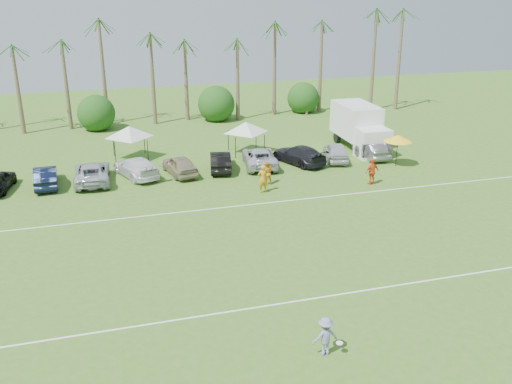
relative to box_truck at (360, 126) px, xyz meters
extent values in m
plane|color=#3D661E|center=(-15.50, -24.21, -1.97)|extent=(120.00, 120.00, 0.00)
cube|color=white|center=(-15.50, -22.21, -1.96)|extent=(80.00, 0.10, 0.01)
cube|color=white|center=(-15.50, -10.21, -1.96)|extent=(80.00, 0.10, 0.01)
cone|color=brown|center=(-27.50, 13.79, 3.03)|extent=(0.44, 0.44, 10.00)
cone|color=brown|center=(-23.50, 13.79, 3.53)|extent=(0.44, 0.44, 11.00)
cone|color=brown|center=(-19.50, 13.79, 2.03)|extent=(0.44, 0.44, 8.00)
cone|color=brown|center=(-15.50, 13.79, 2.53)|extent=(0.44, 0.44, 9.00)
cone|color=brown|center=(-11.50, 13.79, 3.03)|extent=(0.44, 0.44, 10.00)
cone|color=brown|center=(-7.50, 13.79, 3.53)|extent=(0.44, 0.44, 11.00)
cone|color=brown|center=(-2.50, 13.79, 2.03)|extent=(0.44, 0.44, 8.00)
cone|color=brown|center=(2.50, 13.79, 2.53)|extent=(0.44, 0.44, 9.00)
cone|color=brown|center=(7.50, 13.79, 3.03)|extent=(0.44, 0.44, 10.00)
cone|color=brown|center=(11.50, 13.79, 3.53)|extent=(0.44, 0.44, 11.00)
cylinder|color=brown|center=(-21.50, 14.79, -1.27)|extent=(0.30, 0.30, 1.40)
sphere|color=#164212|center=(-21.50, 14.79, -0.17)|extent=(4.00, 4.00, 4.00)
cylinder|color=brown|center=(-9.50, 14.79, -1.27)|extent=(0.30, 0.30, 1.40)
sphere|color=#164212|center=(-9.50, 14.79, -0.17)|extent=(4.00, 4.00, 4.00)
cylinder|color=brown|center=(0.50, 14.79, -1.27)|extent=(0.30, 0.30, 1.40)
sphere|color=#164212|center=(0.50, 14.79, -0.17)|extent=(4.00, 4.00, 4.00)
imported|color=orange|center=(-11.19, -8.22, -0.98)|extent=(0.77, 0.56, 1.98)
imported|color=orange|center=(-10.39, -6.64, -1.14)|extent=(0.89, 0.74, 1.64)
imported|color=#E45119|center=(-3.28, -8.80, -1.02)|extent=(1.18, 0.68, 1.89)
cube|color=white|center=(0.03, 0.89, 0.32)|extent=(2.94, 5.21, 2.78)
cube|color=white|center=(-0.08, -2.67, -0.80)|extent=(2.62, 2.08, 2.34)
cube|color=black|center=(-0.11, -3.50, -1.13)|extent=(2.57, 0.41, 1.11)
cube|color=#E5590C|center=(1.43, 0.85, -0.18)|extent=(0.08, 1.78, 1.00)
cylinder|color=black|center=(-1.19, -2.41, -1.46)|extent=(0.37, 1.01, 1.00)
cylinder|color=black|center=(1.04, -2.48, -1.46)|extent=(0.37, 1.01, 1.00)
cylinder|color=black|center=(-1.04, 2.26, -1.46)|extent=(0.37, 1.01, 1.00)
cylinder|color=black|center=(1.18, 2.19, -1.46)|extent=(0.37, 1.01, 1.00)
cylinder|color=black|center=(-20.45, 1.05, -1.06)|extent=(0.06, 0.06, 1.81)
cylinder|color=black|center=(-17.93, 1.05, -1.06)|extent=(0.06, 0.06, 1.81)
cylinder|color=black|center=(-20.45, 3.58, -1.06)|extent=(0.06, 0.06, 1.81)
cylinder|color=black|center=(-17.93, 3.58, -1.06)|extent=(0.06, 0.06, 1.81)
pyramid|color=silver|center=(-19.19, 2.31, 0.76)|extent=(3.92, 3.92, 0.91)
cylinder|color=black|center=(-10.97, 0.12, -1.08)|extent=(0.06, 0.06, 1.77)
cylinder|color=black|center=(-8.51, 0.12, -1.08)|extent=(0.06, 0.06, 1.77)
cylinder|color=black|center=(-10.97, 2.58, -1.08)|extent=(0.06, 0.06, 1.77)
cylinder|color=black|center=(-8.51, 2.58, -1.08)|extent=(0.06, 0.06, 1.77)
pyramid|color=silver|center=(-9.74, 1.35, 0.69)|extent=(3.83, 3.83, 0.89)
cylinder|color=black|center=(0.54, -5.44, -0.85)|extent=(0.05, 0.05, 2.23)
cone|color=yellow|center=(0.54, -5.44, 0.27)|extent=(2.23, 2.23, 0.51)
imported|color=#807BAF|center=(-14.14, -26.16, -1.16)|extent=(1.06, 0.63, 1.60)
cylinder|color=white|center=(-13.62, -26.36, -1.44)|extent=(0.27, 0.27, 0.03)
imported|color=black|center=(-25.45, -2.70, -1.24)|extent=(1.74, 4.45, 1.44)
imported|color=#B0B3BA|center=(-22.30, -2.77, -1.24)|extent=(2.59, 5.28, 1.44)
imported|color=white|center=(-19.15, -2.35, -1.24)|extent=(3.54, 5.35, 1.44)
imported|color=#9C8F6F|center=(-15.99, -2.79, -1.24)|extent=(2.43, 4.47, 1.44)
imported|color=black|center=(-12.84, -2.52, -1.24)|extent=(2.34, 4.59, 1.44)
imported|color=#BABDC2|center=(-9.68, -2.46, -1.24)|extent=(3.20, 5.50, 1.44)
imported|color=black|center=(-6.53, -2.65, -1.24)|extent=(3.76, 5.36, 1.44)
imported|color=#B8B8BC|center=(-3.38, -2.73, -1.24)|extent=(2.76, 4.53, 1.44)
imported|color=slate|center=(-0.22, -2.68, -1.24)|extent=(1.74, 4.44, 1.44)
camera|label=1|loc=(-21.88, -43.19, 11.56)|focal=40.00mm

